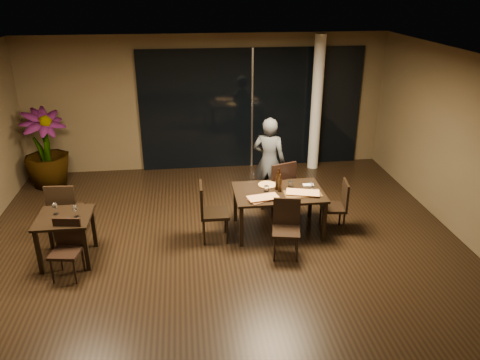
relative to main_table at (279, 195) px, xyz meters
name	(u,v)px	position (x,y,z in m)	size (l,w,h in m)	color
ground	(225,259)	(-1.00, -0.80, -0.68)	(8.00, 8.00, 0.00)	black
wall_back	(207,103)	(-1.00, 3.25, 0.82)	(8.00, 0.10, 3.00)	#4E412A
ceiling	(222,63)	(-1.00, -0.80, 2.34)	(8.00, 8.00, 0.04)	white
window_panel	(252,109)	(0.00, 3.16, 0.67)	(5.00, 0.06, 2.70)	black
column	(316,104)	(1.40, 2.85, 0.82)	(0.24, 0.24, 3.00)	silver
main_table	(279,195)	(0.00, 0.00, 0.00)	(1.50, 1.00, 0.75)	black
side_table	(65,224)	(-3.40, -0.50, -0.05)	(0.80, 0.80, 0.75)	black
chair_main_far	(280,185)	(0.15, 0.61, -0.09)	(0.62, 0.62, 1.05)	black
chair_main_near	(286,225)	(-0.02, -0.73, -0.16)	(0.50, 0.50, 0.92)	black
chair_main_left	(209,209)	(-1.19, -0.15, -0.11)	(0.47, 0.47, 1.01)	black
chair_main_right	(338,203)	(1.02, -0.10, -0.17)	(0.48, 0.48, 0.91)	black
chair_side_far	(65,208)	(-3.55, 0.15, -0.10)	(0.51, 0.51, 1.03)	black
chair_side_near	(67,245)	(-3.30, -0.91, -0.19)	(0.46, 0.46, 0.87)	black
diner	(269,161)	(0.04, 1.14, 0.18)	(0.58, 0.39, 1.71)	#313437
potted_plant	(45,149)	(-4.40, 2.51, 0.14)	(0.89, 0.89, 1.64)	#234A18
pizza_board_left	(263,199)	(-0.31, -0.27, 0.08)	(0.50, 0.25, 0.01)	#4C2B18
pizza_board_right	(303,194)	(0.37, -0.16, 0.08)	(0.62, 0.31, 0.01)	#422D15
oblong_pizza_left	(263,198)	(-0.31, -0.27, 0.10)	(0.48, 0.23, 0.02)	maroon
oblong_pizza_right	(303,193)	(0.37, -0.16, 0.10)	(0.53, 0.24, 0.02)	maroon
round_pizza	(267,185)	(-0.15, 0.26, 0.08)	(0.31, 0.31, 0.01)	#AC2D13
bottle_a	(278,181)	(-0.01, 0.07, 0.24)	(0.07, 0.07, 0.33)	black
bottle_b	(280,183)	(0.02, 0.00, 0.22)	(0.07, 0.07, 0.30)	black
bottle_c	(279,178)	(0.02, 0.14, 0.25)	(0.08, 0.08, 0.36)	black
tumbler_left	(266,188)	(-0.20, 0.03, 0.12)	(0.08, 0.08, 0.10)	white
tumbler_right	(291,184)	(0.24, 0.16, 0.12)	(0.08, 0.08, 0.10)	white
napkin_near	(311,191)	(0.54, -0.08, 0.08)	(0.18, 0.10, 0.01)	silver
napkin_far	(308,185)	(0.56, 0.18, 0.08)	(0.18, 0.10, 0.01)	white
wine_glass_a	(55,209)	(-3.53, -0.41, 0.16)	(0.08, 0.08, 0.18)	white
wine_glass_b	(76,211)	(-3.21, -0.52, 0.16)	(0.08, 0.08, 0.18)	white
side_napkin	(62,221)	(-3.39, -0.65, 0.08)	(0.18, 0.11, 0.01)	white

